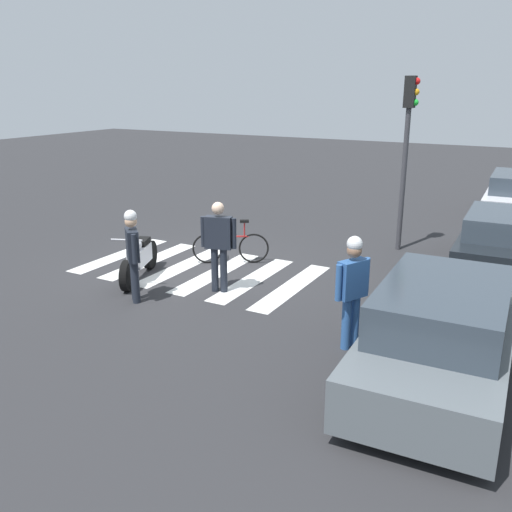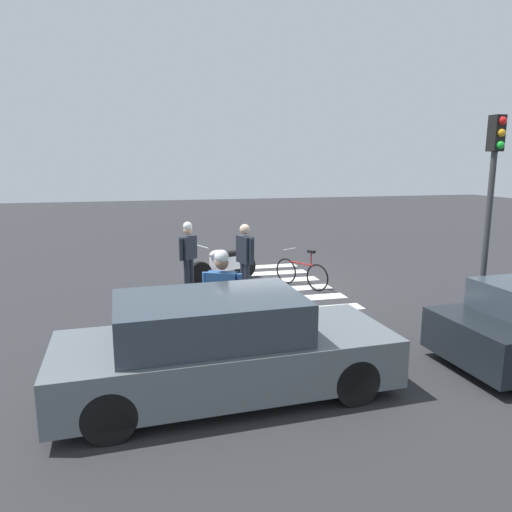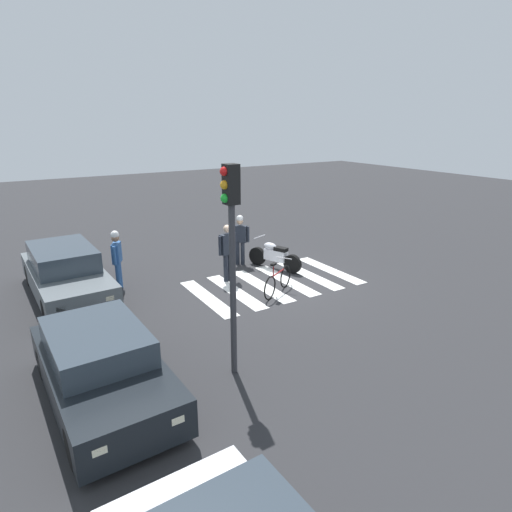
{
  "view_description": "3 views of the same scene",
  "coord_description": "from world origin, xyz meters",
  "px_view_note": "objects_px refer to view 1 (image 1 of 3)",
  "views": [
    {
      "loc": [
        9.5,
        6.63,
        3.88
      ],
      "look_at": [
        0.53,
        1.71,
        0.71
      ],
      "focal_mm": 38.99,
      "sensor_mm": 36.0,
      "label": 1
    },
    {
      "loc": [
        3.31,
        11.58,
        3.14
      ],
      "look_at": [
        0.61,
        0.98,
        1.0
      ],
      "focal_mm": 33.37,
      "sensor_mm": 36.0,
      "label": 2
    },
    {
      "loc": [
        -10.27,
        6.94,
        4.79
      ],
      "look_at": [
        -0.23,
        0.78,
        1.05
      ],
      "focal_mm": 30.28,
      "sensor_mm": 36.0,
      "label": 3
    }
  ],
  "objects_px": {
    "police_motorcycle": "(139,258)",
    "traffic_light_pole": "(407,136)",
    "leaning_bicycle": "(231,247)",
    "officer_by_motorcycle": "(133,250)",
    "pedestrian_bystander": "(352,285)",
    "car_grey_coupe": "(442,332)",
    "officer_on_foot": "(219,241)",
    "car_black_suv": "(504,242)"
  },
  "relations": [
    {
      "from": "officer_by_motorcycle",
      "to": "pedestrian_bystander",
      "type": "relative_size",
      "value": 0.98
    },
    {
      "from": "pedestrian_bystander",
      "to": "car_grey_coupe",
      "type": "bearing_deg",
      "value": 79.52
    },
    {
      "from": "pedestrian_bystander",
      "to": "car_black_suv",
      "type": "xyz_separation_m",
      "value": [
        -5.16,
        1.64,
        -0.4
      ]
    },
    {
      "from": "officer_on_foot",
      "to": "pedestrian_bystander",
      "type": "distance_m",
      "value": 3.24
    },
    {
      "from": "officer_by_motorcycle",
      "to": "police_motorcycle",
      "type": "bearing_deg",
      "value": -143.48
    },
    {
      "from": "officer_on_foot",
      "to": "car_black_suv",
      "type": "xyz_separation_m",
      "value": [
        -4.08,
        4.69,
        -0.4
      ]
    },
    {
      "from": "officer_on_foot",
      "to": "traffic_light_pole",
      "type": "height_order",
      "value": "traffic_light_pole"
    },
    {
      "from": "officer_on_foot",
      "to": "pedestrian_bystander",
      "type": "bearing_deg",
      "value": 70.43
    },
    {
      "from": "police_motorcycle",
      "to": "leaning_bicycle",
      "type": "height_order",
      "value": "police_motorcycle"
    },
    {
      "from": "police_motorcycle",
      "to": "traffic_light_pole",
      "type": "height_order",
      "value": "traffic_light_pole"
    },
    {
      "from": "car_black_suv",
      "to": "traffic_light_pole",
      "type": "distance_m",
      "value": 3.22
    },
    {
      "from": "police_motorcycle",
      "to": "leaning_bicycle",
      "type": "distance_m",
      "value": 2.14
    },
    {
      "from": "leaning_bicycle",
      "to": "pedestrian_bystander",
      "type": "height_order",
      "value": "pedestrian_bystander"
    },
    {
      "from": "car_black_suv",
      "to": "car_grey_coupe",
      "type": "xyz_separation_m",
      "value": [
        5.42,
        -0.25,
        0.04
      ]
    },
    {
      "from": "car_grey_coupe",
      "to": "leaning_bicycle",
      "type": "bearing_deg",
      "value": -120.08
    },
    {
      "from": "officer_by_motorcycle",
      "to": "car_grey_coupe",
      "type": "height_order",
      "value": "officer_by_motorcycle"
    },
    {
      "from": "officer_by_motorcycle",
      "to": "traffic_light_pole",
      "type": "bearing_deg",
      "value": 149.34
    },
    {
      "from": "officer_on_foot",
      "to": "pedestrian_bystander",
      "type": "xyz_separation_m",
      "value": [
        1.08,
        3.05,
        -0.01
      ]
    },
    {
      "from": "officer_on_foot",
      "to": "officer_by_motorcycle",
      "type": "relative_size",
      "value": 1.02
    },
    {
      "from": "officer_by_motorcycle",
      "to": "traffic_light_pole",
      "type": "relative_size",
      "value": 0.43
    },
    {
      "from": "car_black_suv",
      "to": "police_motorcycle",
      "type": "bearing_deg",
      "value": -57.02
    },
    {
      "from": "pedestrian_bystander",
      "to": "leaning_bicycle",
      "type": "bearing_deg",
      "value": -125.88
    },
    {
      "from": "police_motorcycle",
      "to": "leaning_bicycle",
      "type": "xyz_separation_m",
      "value": [
        -1.82,
        1.11,
        -0.08
      ]
    },
    {
      "from": "traffic_light_pole",
      "to": "car_grey_coupe",
      "type": "bearing_deg",
      "value": 19.81
    },
    {
      "from": "officer_on_foot",
      "to": "car_grey_coupe",
      "type": "height_order",
      "value": "officer_on_foot"
    },
    {
      "from": "leaning_bicycle",
      "to": "car_black_suv",
      "type": "height_order",
      "value": "car_black_suv"
    },
    {
      "from": "officer_on_foot",
      "to": "pedestrian_bystander",
      "type": "relative_size",
      "value": 1.0
    },
    {
      "from": "officer_on_foot",
      "to": "car_black_suv",
      "type": "height_order",
      "value": "officer_on_foot"
    },
    {
      "from": "police_motorcycle",
      "to": "car_grey_coupe",
      "type": "xyz_separation_m",
      "value": [
        1.17,
        6.28,
        0.21
      ]
    },
    {
      "from": "police_motorcycle",
      "to": "officer_on_foot",
      "type": "height_order",
      "value": "officer_on_foot"
    },
    {
      "from": "car_grey_coupe",
      "to": "traffic_light_pole",
      "type": "xyz_separation_m",
      "value": [
        -5.91,
        -2.13,
        2.07
      ]
    },
    {
      "from": "officer_on_foot",
      "to": "car_black_suv",
      "type": "relative_size",
      "value": 0.44
    },
    {
      "from": "leaning_bicycle",
      "to": "car_grey_coupe",
      "type": "distance_m",
      "value": 5.98
    },
    {
      "from": "officer_on_foot",
      "to": "officer_by_motorcycle",
      "type": "bearing_deg",
      "value": -42.99
    },
    {
      "from": "police_motorcycle",
      "to": "officer_on_foot",
      "type": "xyz_separation_m",
      "value": [
        -0.17,
        1.85,
        0.57
      ]
    },
    {
      "from": "police_motorcycle",
      "to": "officer_on_foot",
      "type": "relative_size",
      "value": 1.1
    },
    {
      "from": "leaning_bicycle",
      "to": "pedestrian_bystander",
      "type": "bearing_deg",
      "value": 54.12
    },
    {
      "from": "leaning_bicycle",
      "to": "car_grey_coupe",
      "type": "relative_size",
      "value": 0.33
    },
    {
      "from": "police_motorcycle",
      "to": "officer_by_motorcycle",
      "type": "height_order",
      "value": "officer_by_motorcycle"
    },
    {
      "from": "police_motorcycle",
      "to": "traffic_light_pole",
      "type": "bearing_deg",
      "value": 138.72
    },
    {
      "from": "traffic_light_pole",
      "to": "car_black_suv",
      "type": "bearing_deg",
      "value": 78.31
    },
    {
      "from": "leaning_bicycle",
      "to": "pedestrian_bystander",
      "type": "distance_m",
      "value": 4.72
    }
  ]
}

